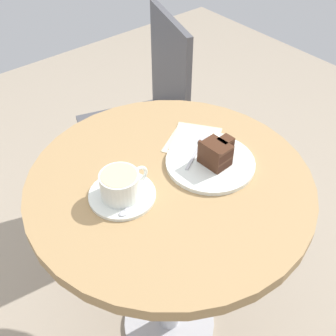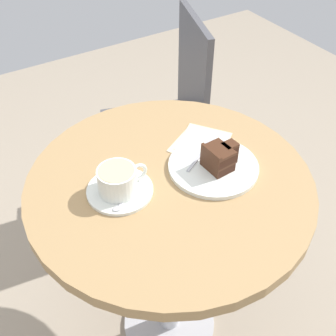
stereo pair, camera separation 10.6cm
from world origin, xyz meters
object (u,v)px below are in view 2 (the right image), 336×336
coffee_cup (118,180)px  teaspoon (125,201)px  cake_plate (213,166)px  fork (204,151)px  napkin (202,143)px  saucer (120,190)px  cafe_chair (171,109)px  cake_slice (220,157)px

coffee_cup → teaspoon: size_ratio=1.23×
cake_plate → fork: 0.06m
fork → napkin: (0.02, 0.04, -0.01)m
teaspoon → saucer: bearing=-123.4°
napkin → cafe_chair: (0.19, 0.47, -0.23)m
coffee_cup → cafe_chair: cafe_chair is taller
coffee_cup → teaspoon: (-0.00, -0.04, -0.03)m
cake_slice → fork: size_ratio=0.62×
saucer → cake_slice: (0.26, -0.06, 0.04)m
teaspoon → fork: size_ratio=0.74×
coffee_cup → teaspoon: 0.05m
saucer → teaspoon: (-0.01, -0.04, 0.01)m
cafe_chair → napkin: bearing=-4.1°
saucer → cafe_chair: bearing=47.5°
cake_plate → napkin: 0.10m
cake_slice → fork: 0.08m
saucer → napkin: bearing=9.6°
cake_slice → cafe_chair: (0.22, 0.59, -0.27)m
coffee_cup → fork: 0.27m
teaspoon → napkin: 0.31m
coffee_cup → cake_plate: coffee_cup is taller
fork → teaspoon: bearing=162.4°
saucer → coffee_cup: bearing=-143.7°
cake_plate → napkin: bearing=70.8°
fork → saucer: bearing=153.1°
teaspoon → napkin: size_ratio=0.52×
fork → cake_slice: bearing=-121.5°
saucer → cake_slice: bearing=-13.9°
cake_plate → cake_slice: cake_slice is taller
coffee_cup → cake_slice: bearing=-13.3°
cake_plate → napkin: (0.03, 0.10, -0.00)m
coffee_cup → teaspoon: coffee_cup is taller
teaspoon → napkin: teaspoon is taller
cake_slice → fork: bearing=87.0°
coffee_cup → cake_plate: bearing=-10.9°
fork → cake_plate: bearing=-129.2°
napkin → cafe_chair: bearing=67.7°
fork → napkin: bearing=31.9°
fork → cafe_chair: 0.61m
cake_plate → cake_slice: size_ratio=2.69×
saucer → cafe_chair: cafe_chair is taller
cake_plate → cake_slice: 0.04m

